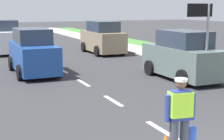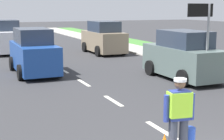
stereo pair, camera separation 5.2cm
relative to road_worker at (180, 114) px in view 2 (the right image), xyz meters
The scene contains 9 objects.
ground_plane 19.81m from the road_worker, 88.54° to the left, with size 96.00×96.00×0.00m, color #333335.
sidewalk_right 11.72m from the road_worker, 48.75° to the left, with size 2.40×72.00×0.14m, color #B2ADA3.
lane_center_line 24.01m from the road_worker, 88.80° to the left, with size 0.14×46.40×0.01m.
road_worker is the anchor object (origin of this frame).
lane_direction_sign 7.14m from the road_worker, 48.55° to the left, with size 1.16×0.11×3.20m.
car_parked_curbside 8.05m from the road_worker, 54.52° to the left, with size 1.91×4.11×2.09m.
car_oncoming_second 18.27m from the road_worker, 93.80° to the left, with size 1.89×3.80×2.23m.
car_oncoming_lead 10.41m from the road_worker, 95.23° to the left, with size 1.89×4.17×2.10m.
car_parked_far 16.40m from the road_worker, 73.23° to the left, with size 2.00×4.13×2.15m.
Camera 2 is at (-4.44, -4.36, 3.06)m, focal length 55.07 mm.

